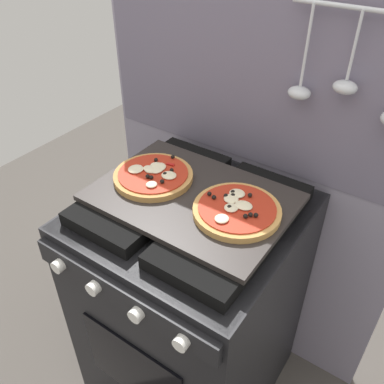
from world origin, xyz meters
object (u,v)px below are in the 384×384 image
(pizza_right, at_px, (236,211))
(baking_tray, at_px, (192,197))
(stove, at_px, (192,303))
(pizza_left, at_px, (154,175))

(pizza_right, bearing_deg, baking_tray, 178.23)
(stove, bearing_deg, baking_tray, 90.00)
(stove, bearing_deg, pizza_right, -1.11)
(pizza_left, distance_m, pizza_right, 0.28)
(pizza_right, bearing_deg, stove, 178.89)
(stove, height_order, pizza_right, pizza_right)
(baking_tray, height_order, pizza_right, pizza_right)
(baking_tray, distance_m, pizza_right, 0.14)
(stove, height_order, pizza_left, pizza_left)
(pizza_left, bearing_deg, baking_tray, -2.06)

